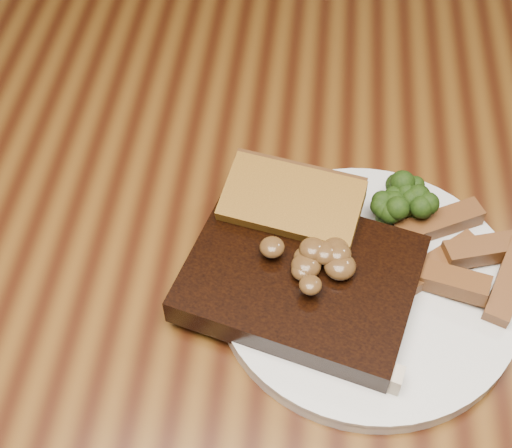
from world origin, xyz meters
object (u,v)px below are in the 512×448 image
Objects in this scene: plate at (367,287)px; potato_wedges at (452,271)px; dining_table at (254,314)px; chair_far at (188,14)px; garlic_bread at (291,219)px; steak at (301,278)px.

plate is 0.07m from potato_wedges.
dining_table is 0.69m from chair_far.
potato_wedges is at bearing -4.87° from garlic_bread.
chair_far is 0.76m from steak.
steak reaches higher than potato_wedges.
chair_far reaches higher than dining_table.
chair_far is at bearing 112.51° from plate.
dining_table is 6.27× the size of plate.
chair_far is 3.77× the size of plate.
steak is (0.22, -0.68, 0.24)m from chair_far.
steak reaches higher than plate.
chair_far is at bearing 105.48° from dining_table.
garlic_bread is at bearing 116.50° from steak.
garlic_bread reaches higher than potato_wedges.
plate is at bearing -25.36° from garlic_bread.
steak is 0.13m from potato_wedges.
garlic_bread reaches higher than plate.
plate is at bearing 131.25° from chair_far.
plate is (0.10, -0.02, 0.10)m from dining_table.
dining_table is 0.14m from plate.
chair_far is 0.70m from garlic_bread.
chair_far is at bearing 120.52° from garlic_bread.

